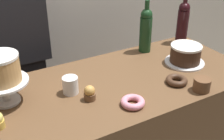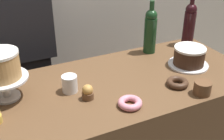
% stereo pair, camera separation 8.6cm
% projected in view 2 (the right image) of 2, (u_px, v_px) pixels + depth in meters
% --- Properties ---
extents(cake_stand_pedestal, '(0.23, 0.23, 0.11)m').
position_uv_depth(cake_stand_pedestal, '(4.00, 84.00, 1.34)').
color(cake_stand_pedestal, silver).
rests_on(cake_stand_pedestal, display_counter).
extents(white_layer_cake, '(0.17, 0.17, 0.13)m').
position_uv_depth(white_layer_cake, '(1.00, 65.00, 1.29)').
color(white_layer_cake, tan).
rests_on(white_layer_cake, cake_stand_pedestal).
extents(silver_serving_platter, '(0.23, 0.23, 0.01)m').
position_uv_depth(silver_serving_platter, '(188.00, 65.00, 1.66)').
color(silver_serving_platter, white).
rests_on(silver_serving_platter, display_counter).
extents(chocolate_round_cake, '(0.18, 0.18, 0.10)m').
position_uv_depth(chocolate_round_cake, '(189.00, 56.00, 1.64)').
color(chocolate_round_cake, '#3D2619').
rests_on(chocolate_round_cake, silver_serving_platter).
extents(wine_bottle_dark_red, '(0.08, 0.08, 0.33)m').
position_uv_depth(wine_bottle_dark_red, '(189.00, 23.00, 1.87)').
color(wine_bottle_dark_red, black).
rests_on(wine_bottle_dark_red, display_counter).
extents(wine_bottle_green, '(0.08, 0.08, 0.33)m').
position_uv_depth(wine_bottle_green, '(150.00, 30.00, 1.76)').
color(wine_bottle_green, '#193D1E').
rests_on(wine_bottle_green, display_counter).
extents(cupcake_caramel, '(0.06, 0.06, 0.07)m').
position_uv_depth(cupcake_caramel, '(88.00, 92.00, 1.35)').
color(cupcake_caramel, brown).
rests_on(cupcake_caramel, display_counter).
extents(donut_pink, '(0.11, 0.11, 0.03)m').
position_uv_depth(donut_pink, '(130.00, 103.00, 1.31)').
color(donut_pink, pink).
rests_on(donut_pink, display_counter).
extents(donut_chocolate, '(0.11, 0.11, 0.03)m').
position_uv_depth(donut_chocolate, '(177.00, 83.00, 1.47)').
color(donut_chocolate, '#472D1E').
rests_on(donut_chocolate, display_counter).
extents(cookie_stack, '(0.08, 0.08, 0.07)m').
position_uv_depth(cookie_stack, '(202.00, 88.00, 1.39)').
color(cookie_stack, brown).
rests_on(cookie_stack, display_counter).
extents(coffee_cup_ceramic, '(0.08, 0.08, 0.08)m').
position_uv_depth(coffee_cup_ceramic, '(70.00, 84.00, 1.41)').
color(coffee_cup_ceramic, white).
rests_on(coffee_cup_ceramic, display_counter).
extents(barista_figure, '(0.36, 0.22, 1.60)m').
position_uv_depth(barista_figure, '(27.00, 57.00, 1.93)').
color(barista_figure, black).
rests_on(barista_figure, ground_plane).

